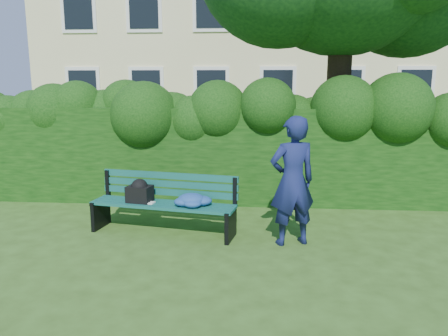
{
  "coord_description": "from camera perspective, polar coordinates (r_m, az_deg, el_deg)",
  "views": [
    {
      "loc": [
        0.53,
        -6.07,
        2.29
      ],
      "look_at": [
        0.0,
        0.6,
        0.95
      ],
      "focal_mm": 35.0,
      "sensor_mm": 36.0,
      "label": 1
    }
  ],
  "objects": [
    {
      "name": "hedge",
      "position": [
        8.4,
        0.86,
        1.8
      ],
      "size": [
        10.0,
        1.0,
        1.8
      ],
      "color": "black",
      "rests_on": "ground"
    },
    {
      "name": "park_bench",
      "position": [
        6.69,
        -7.51,
        -4.25
      ],
      "size": [
        2.28,
        0.95,
        0.89
      ],
      "rotation": [
        0.0,
        0.0,
        -0.18
      ],
      "color": "#105043",
      "rests_on": "ground"
    },
    {
      "name": "man_reading",
      "position": [
        6.15,
        8.93,
        -1.72
      ],
      "size": [
        0.77,
        0.63,
        1.83
      ],
      "primitive_type": "imported",
      "rotation": [
        0.0,
        0.0,
        3.48
      ],
      "color": "#161E50",
      "rests_on": "ground"
    },
    {
      "name": "ground",
      "position": [
        6.5,
        -0.42,
        -9.28
      ],
      "size": [
        80.0,
        80.0,
        0.0
      ],
      "primitive_type": "plane",
      "color": "#34531A",
      "rests_on": "ground"
    }
  ]
}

